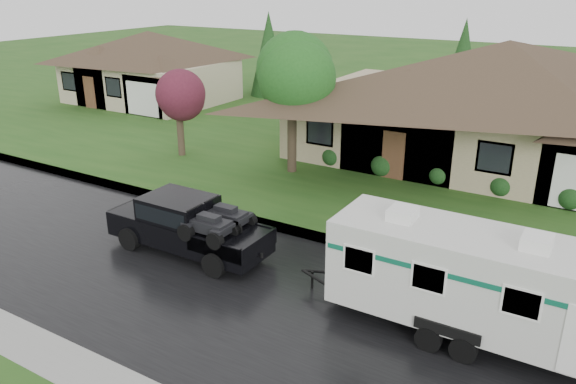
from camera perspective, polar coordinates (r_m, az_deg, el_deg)
The scene contains 11 objects.
ground at distance 16.95m, azimuth 3.23°, elevation -8.54°, with size 140.00×140.00×0.00m, color #224C17.
road at distance 15.46m, azimuth -0.34°, elevation -11.66°, with size 140.00×8.00×0.01m, color black.
curb at distance 18.71m, azimuth 6.49°, elevation -5.40°, with size 140.00×0.50×0.15m, color gray.
lawn at distance 30.07m, azimuth 16.84°, elevation 4.07°, with size 140.00×26.00×0.15m, color #224C17.
house_main at distance 27.73m, azimuth 21.58°, elevation 9.63°, with size 19.44×10.80×6.90m.
house_far at distance 41.04m, azimuth -13.76°, elevation 12.83°, with size 10.80×8.64×5.80m.
tree_left_green at distance 24.42m, azimuth 0.42°, elevation 11.41°, with size 3.61×3.61×5.98m.
tree_red at distance 27.60m, azimuth -11.12°, elevation 9.60°, with size 2.57×2.57×4.26m.
shrub_row at distance 24.17m, azimuth 17.99°, elevation 1.33°, with size 13.60×1.00×1.00m.
pickup_truck at distance 18.31m, azimuth -10.37°, elevation -3.12°, with size 5.47×2.08×1.82m.
travel_trailer at distance 14.31m, azimuth 17.44°, elevation -8.16°, with size 6.75×2.37×3.03m.
Camera 1 is at (6.80, -13.11, 8.32)m, focal length 35.00 mm.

